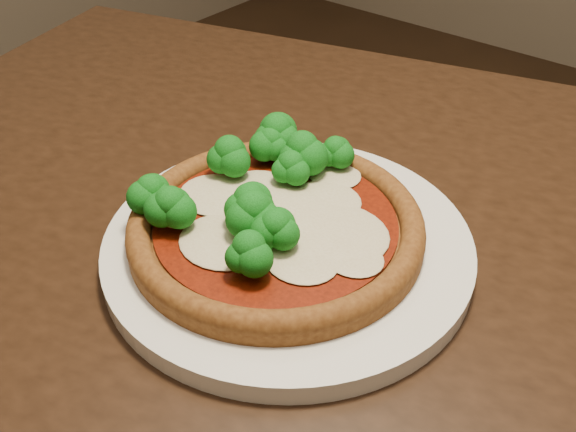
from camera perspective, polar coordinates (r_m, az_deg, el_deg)
The scene contains 3 objects.
dining_table at distance 0.63m, azimuth 7.01°, elevation -9.54°, with size 1.35×1.09×0.75m.
plate at distance 0.55m, azimuth 0.00°, elevation -2.57°, with size 0.31×0.31×0.02m, color white.
pizza at distance 0.54m, azimuth -1.52°, elevation 0.43°, with size 0.25×0.25×0.06m.
Camera 1 is at (0.19, -0.62, 1.11)m, focal length 40.00 mm.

